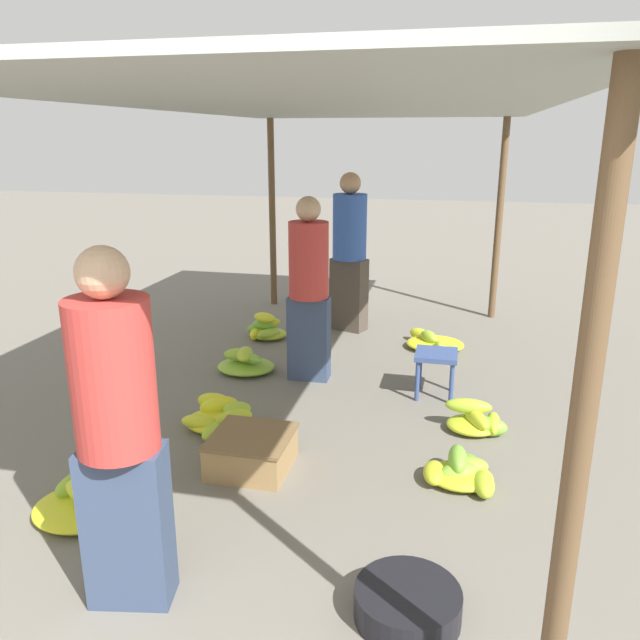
% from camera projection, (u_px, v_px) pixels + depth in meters
% --- Properties ---
extents(canopy_post_front_right, '(0.08, 0.08, 2.28)m').
position_uv_depth(canopy_post_front_right, '(577.00, 459.00, 1.89)').
color(canopy_post_front_right, brown).
rests_on(canopy_post_front_right, ground).
extents(canopy_post_back_left, '(0.08, 0.08, 2.28)m').
position_uv_depth(canopy_post_back_left, '(272.00, 215.00, 7.72)').
color(canopy_post_back_left, brown).
rests_on(canopy_post_back_left, ground).
extents(canopy_post_back_right, '(0.08, 0.08, 2.28)m').
position_uv_depth(canopy_post_back_right, '(499.00, 221.00, 7.13)').
color(canopy_post_back_right, brown).
rests_on(canopy_post_back_right, ground).
extents(canopy_tarp, '(3.11, 6.01, 0.04)m').
position_uv_depth(canopy_tarp, '(333.00, 103.00, 4.47)').
color(canopy_tarp, '#9EA399').
rests_on(canopy_tarp, canopy_post_front_left).
extents(vendor_foreground, '(0.41, 0.41, 1.66)m').
position_uv_depth(vendor_foreground, '(118.00, 429.00, 2.68)').
color(vendor_foreground, '#384766').
rests_on(vendor_foreground, ground).
extents(stool, '(0.34, 0.34, 0.38)m').
position_uv_depth(stool, '(436.00, 361.00, 5.11)').
color(stool, '#384C84').
rests_on(stool, ground).
extents(basin_black, '(0.48, 0.48, 0.15)m').
position_uv_depth(basin_black, '(407.00, 604.00, 2.78)').
color(basin_black, black).
rests_on(basin_black, ground).
extents(banana_pile_left_0, '(0.60, 0.57, 0.25)m').
position_uv_depth(banana_pile_left_0, '(88.00, 500.00, 3.55)').
color(banana_pile_left_0, '#94C032').
rests_on(banana_pile_left_0, ground).
extents(banana_pile_left_1, '(0.53, 0.50, 0.22)m').
position_uv_depth(banana_pile_left_1, '(245.00, 362.00, 5.71)').
color(banana_pile_left_1, '#AECA2D').
rests_on(banana_pile_left_1, ground).
extents(banana_pile_left_2, '(0.47, 0.47, 0.29)m').
position_uv_depth(banana_pile_left_2, '(266.00, 329.00, 6.63)').
color(banana_pile_left_2, yellow).
rests_on(banana_pile_left_2, ground).
extents(banana_pile_left_3, '(0.54, 0.58, 0.20)m').
position_uv_depth(banana_pile_left_3, '(218.00, 417.00, 4.61)').
color(banana_pile_left_3, yellow).
rests_on(banana_pile_left_3, ground).
extents(banana_pile_right_0, '(0.45, 0.53, 0.21)m').
position_uv_depth(banana_pile_right_0, '(461.00, 472.00, 3.88)').
color(banana_pile_right_0, '#8BBC33').
rests_on(banana_pile_right_0, ground).
extents(banana_pile_right_1, '(0.60, 0.65, 0.19)m').
position_uv_depth(banana_pile_right_1, '(435.00, 343.00, 6.31)').
color(banana_pile_right_1, '#AAC82E').
rests_on(banana_pile_right_1, ground).
extents(banana_pile_right_2, '(0.46, 0.34, 0.24)m').
position_uv_depth(banana_pile_right_2, '(478.00, 422.00, 4.53)').
color(banana_pile_right_2, '#B0CB2D').
rests_on(banana_pile_right_2, ground).
extents(crate_near, '(0.51, 0.51, 0.24)m').
position_uv_depth(crate_near, '(252.00, 451.00, 4.03)').
color(crate_near, '#9E7A4C').
rests_on(crate_near, ground).
extents(shopper_walking_mid, '(0.46, 0.46, 1.72)m').
position_uv_depth(shopper_walking_mid, '(349.00, 250.00, 6.72)').
color(shopper_walking_mid, '#4C4238').
rests_on(shopper_walking_mid, ground).
extents(shopper_walking_far, '(0.36, 0.34, 1.60)m').
position_uv_depth(shopper_walking_far, '(309.00, 287.00, 5.34)').
color(shopper_walking_far, '#384766').
rests_on(shopper_walking_far, ground).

